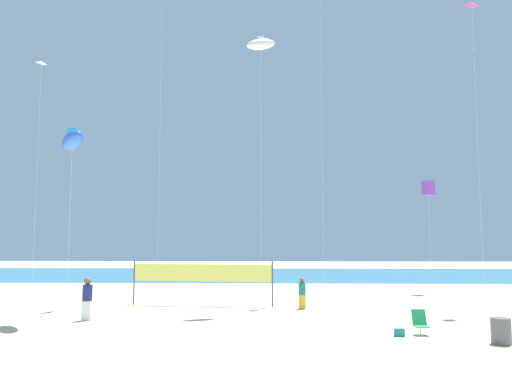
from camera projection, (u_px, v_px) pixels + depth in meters
ground_plane at (216, 342)px, 16.96m from camera, size 120.00×120.00×0.00m
ocean_band at (251, 274)px, 48.93m from camera, size 120.00×20.00×0.01m
beachgoer_navy_shirt at (87, 297)px, 21.44m from camera, size 0.42×0.42×1.84m
beachgoer_teal_shirt at (302, 292)px, 24.91m from camera, size 0.36×0.36×1.56m
folding_beach_chair at (420, 322)px, 18.30m from camera, size 0.52×0.65×0.89m
trash_barrel at (501, 331)px, 16.60m from camera, size 0.65×0.65×0.87m
volleyball_net at (202, 275)px, 26.11m from camera, size 7.50×0.86×2.40m
beach_handbag at (399, 333)px, 17.87m from camera, size 0.36×0.18×0.29m
kite_white_inflatable at (261, 45)px, 25.92m from camera, size 1.81×1.28×14.14m
kite_magenta_diamond at (472, 10)px, 26.55m from camera, size 0.85×0.85×16.23m
kite_white_diamond at (41, 69)px, 29.65m from camera, size 0.58×0.57×14.17m
kite_blue_inflatable at (72, 140)px, 21.81m from camera, size 1.86×2.12×8.40m
kite_violet_box at (428, 188)px, 32.92m from camera, size 0.80×0.80×7.36m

